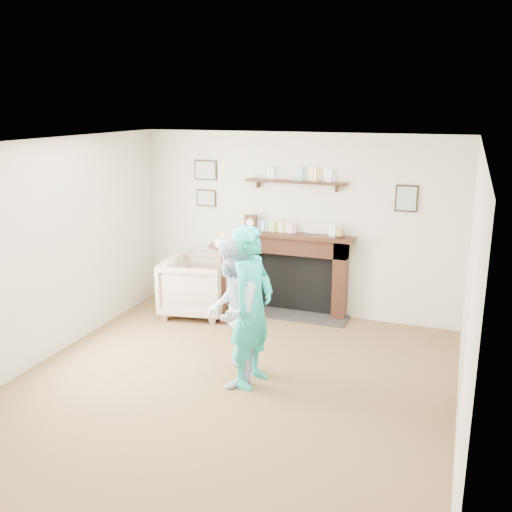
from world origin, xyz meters
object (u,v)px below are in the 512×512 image
Objects in this scene: woman at (252,382)px; armchair at (197,313)px; pedestal_table at (223,268)px; man at (233,380)px.

armchair is at bearing 49.68° from woman.
pedestal_table is (0.46, -0.10, 0.75)m from armchair.
woman is at bearing -148.77° from armchair.
armchair is 0.52× the size of woman.
woman is (1.45, -1.64, 0.00)m from armchair.
pedestal_table is at bearing 40.87° from woman.
woman is (0.20, 0.04, 0.00)m from man.
armchair is 0.56× the size of man.
pedestal_table is (-0.99, 1.54, 0.75)m from woman.
armchair is 2.10m from man.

